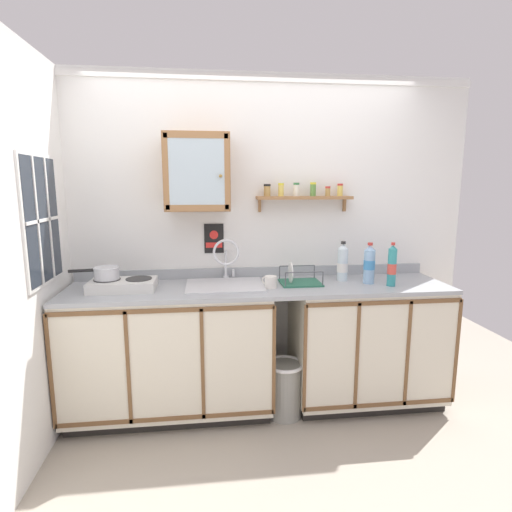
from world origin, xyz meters
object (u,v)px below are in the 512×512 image
at_px(hot_plate_stove, 123,285).
at_px(wall_cabinet, 197,172).
at_px(trash_bin, 285,388).
at_px(saucepan, 106,273).
at_px(dish_rack, 299,280).
at_px(sink, 225,289).
at_px(bottle_water_clear_1, 343,263).
at_px(bottle_detergent_teal_2, 392,266).
at_px(bottle_water_blue_0, 369,264).
at_px(warning_sign, 214,239).
at_px(mug, 270,282).

bearing_deg(hot_plate_stove, wall_cabinet, 17.49).
xyz_separation_m(wall_cabinet, trash_bin, (0.61, -0.30, -1.58)).
height_order(saucepan, dish_rack, same).
distance_m(sink, bottle_water_clear_1, 0.93).
height_order(saucepan, bottle_water_clear_1, bottle_water_clear_1).
distance_m(hot_plate_stove, dish_rack, 1.28).
bearing_deg(wall_cabinet, saucepan, -166.99).
xyz_separation_m(saucepan, bottle_detergent_teal_2, (2.06, -0.13, 0.02)).
distance_m(bottle_detergent_teal_2, wall_cabinet, 1.58).
xyz_separation_m(bottle_water_blue_0, warning_sign, (-1.16, 0.32, 0.17)).
relative_size(saucepan, bottle_water_blue_0, 1.09).
xyz_separation_m(bottle_water_blue_0, bottle_water_clear_1, (-0.17, 0.11, -0.01)).
bearing_deg(bottle_water_blue_0, saucepan, 179.13).
height_order(saucepan, bottle_water_blue_0, bottle_water_blue_0).
height_order(bottle_water_clear_1, wall_cabinet, wall_cabinet).
bearing_deg(hot_plate_stove, bottle_detergent_teal_2, -3.16).
height_order(hot_plate_stove, saucepan, saucepan).
distance_m(bottle_water_blue_0, bottle_water_clear_1, 0.20).
xyz_separation_m(saucepan, bottle_water_blue_0, (1.92, -0.03, 0.02)).
height_order(hot_plate_stove, wall_cabinet, wall_cabinet).
height_order(bottle_detergent_teal_2, dish_rack, bottle_detergent_teal_2).
distance_m(sink, bottle_water_blue_0, 1.10).
distance_m(saucepan, warning_sign, 0.84).
height_order(bottle_detergent_teal_2, warning_sign, warning_sign).
bearing_deg(trash_bin, warning_sign, 138.16).
bearing_deg(trash_bin, mug, 143.78).
distance_m(bottle_water_blue_0, warning_sign, 1.21).
bearing_deg(warning_sign, wall_cabinet, -129.37).
height_order(dish_rack, wall_cabinet, wall_cabinet).
bearing_deg(bottle_water_clear_1, dish_rack, -169.94).
height_order(bottle_water_blue_0, mug, bottle_water_blue_0).
distance_m(saucepan, mug, 1.17).
height_order(saucepan, wall_cabinet, wall_cabinet).
bearing_deg(dish_rack, sink, 178.66).
xyz_separation_m(saucepan, bottle_water_clear_1, (1.75, 0.08, 0.01)).
bearing_deg(trash_bin, sink, 156.28).
relative_size(hot_plate_stove, bottle_water_blue_0, 1.47).
bearing_deg(warning_sign, saucepan, -159.20).
height_order(bottle_water_blue_0, wall_cabinet, wall_cabinet).
xyz_separation_m(sink, warning_sign, (-0.07, 0.26, 0.34)).
relative_size(bottle_detergent_teal_2, wall_cabinet, 0.58).
relative_size(sink, wall_cabinet, 1.02).
bearing_deg(trash_bin, bottle_water_blue_0, 10.52).
relative_size(sink, hot_plate_stove, 1.24).
height_order(sink, hot_plate_stove, sink).
bearing_deg(mug, bottle_water_blue_0, 3.69).
bearing_deg(bottle_water_clear_1, bottle_water_blue_0, -33.96).
xyz_separation_m(mug, wall_cabinet, (-0.51, 0.23, 0.78)).
xyz_separation_m(bottle_detergent_teal_2, wall_cabinet, (-1.41, 0.28, 0.68)).
bearing_deg(warning_sign, bottle_detergent_teal_2, -17.94).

